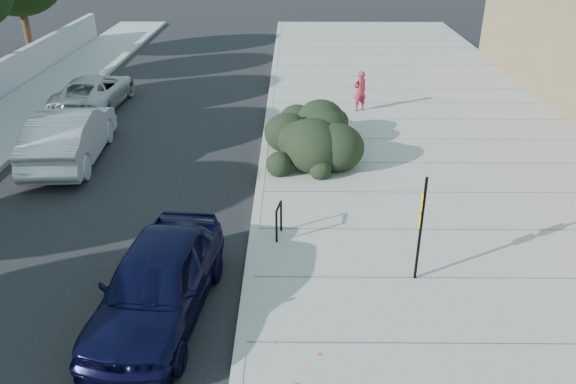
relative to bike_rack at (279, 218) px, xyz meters
name	(u,v)px	position (x,y,z in m)	size (l,w,h in m)	color
ground	(249,283)	(-0.60, -1.66, -0.65)	(120.00, 120.00, 0.00)	black
sidewalk_near	(454,179)	(5.00, 3.34, -0.57)	(11.20, 50.00, 0.15)	gray
curb_near	(261,178)	(-0.60, 3.34, -0.56)	(0.22, 50.00, 0.17)	#9E9E99
bike_rack	(279,218)	(0.00, 0.00, 0.00)	(0.15, 0.56, 0.83)	black
sign_post	(421,222)	(2.88, -1.66, 0.84)	(0.11, 0.27, 2.34)	black
hedge	(311,126)	(0.90, 5.34, 0.32)	(2.17, 4.35, 1.63)	black
sedan_navy	(158,282)	(-2.23, -2.72, 0.12)	(1.81, 4.49, 1.53)	black
wagon_silver	(70,135)	(-6.60, 4.84, 0.18)	(1.75, 5.01, 1.65)	#BCBCC1
suv_silver	(94,91)	(-7.56, 10.11, 0.01)	(2.18, 4.73, 1.31)	#ADAFB2
pedestrian	(360,91)	(2.86, 9.34, 0.27)	(0.56, 0.37, 1.54)	maroon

